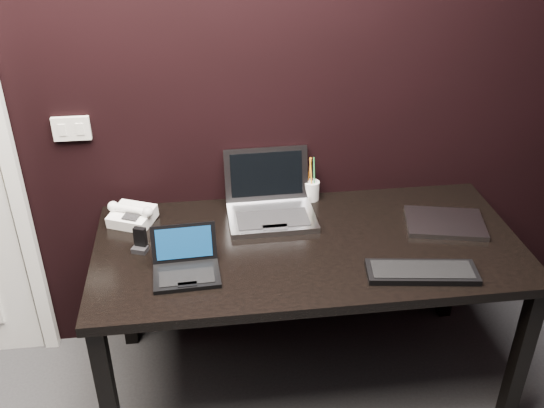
{
  "coord_description": "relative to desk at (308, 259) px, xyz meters",
  "views": [
    {
      "loc": [
        -0.1,
        -0.58,
        2.09
      ],
      "look_at": [
        0.15,
        1.35,
        0.96
      ],
      "focal_mm": 40.0,
      "sensor_mm": 36.0,
      "label": 1
    }
  ],
  "objects": [
    {
      "name": "desk_phone",
      "position": [
        -0.71,
        0.25,
        0.11
      ],
      "size": [
        0.22,
        0.21,
        0.1
      ],
      "color": "white",
      "rests_on": "desk"
    },
    {
      "name": "silver_laptop",
      "position": [
        -0.13,
        0.24,
        0.13
      ],
      "size": [
        0.37,
        0.33,
        0.25
      ],
      "color": "#9A9A9F",
      "rests_on": "desk"
    },
    {
      "name": "desk",
      "position": [
        0.0,
        0.0,
        0.0
      ],
      "size": [
        1.7,
        0.8,
        0.74
      ],
      "color": "black",
      "rests_on": "ground"
    },
    {
      "name": "wall_back",
      "position": [
        -0.3,
        0.4,
        0.64
      ],
      "size": [
        4.0,
        0.0,
        4.0
      ],
      "primitive_type": "plane",
      "rotation": [
        1.57,
        0.0,
        0.0
      ],
      "color": "black",
      "rests_on": "ground"
    },
    {
      "name": "closed_laptop",
      "position": [
        0.59,
        0.06,
        0.09
      ],
      "size": [
        0.36,
        0.29,
        0.02
      ],
      "color": "#929297",
      "rests_on": "desk"
    },
    {
      "name": "ext_keyboard",
      "position": [
        0.38,
        -0.26,
        0.09
      ],
      "size": [
        0.42,
        0.19,
        0.03
      ],
      "color": "black",
      "rests_on": "desk"
    },
    {
      "name": "netbook",
      "position": [
        -0.49,
        -0.14,
        0.11
      ],
      "size": [
        0.25,
        0.23,
        0.15
      ],
      "color": "black",
      "rests_on": "desk"
    },
    {
      "name": "wall_switch",
      "position": [
        -0.92,
        0.39,
        0.46
      ],
      "size": [
        0.15,
        0.02,
        0.1
      ],
      "color": "silver",
      "rests_on": "wall_back"
    },
    {
      "name": "mobile_phone",
      "position": [
        -0.66,
        0.03,
        0.12
      ],
      "size": [
        0.07,
        0.06,
        0.1
      ],
      "color": "black",
      "rests_on": "desk"
    },
    {
      "name": "pen_cup",
      "position": [
        0.07,
        0.35,
        0.13
      ],
      "size": [
        0.08,
        0.08,
        0.21
      ],
      "color": "silver",
      "rests_on": "desk"
    }
  ]
}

